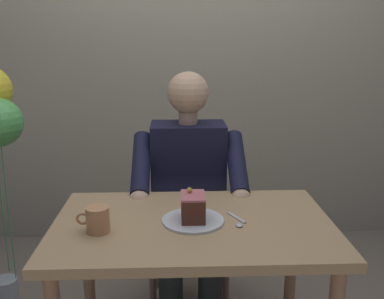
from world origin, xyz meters
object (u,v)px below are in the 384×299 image
(chair, at_px, (188,216))
(cake_slice, at_px, (193,206))
(seated_person, at_px, (189,199))
(dining_table, at_px, (193,247))
(dessert_spoon, at_px, (238,221))
(coffee_cup, at_px, (97,219))

(chair, relative_size, cake_slice, 7.44)
(chair, xyz_separation_m, seated_person, (-0.00, 0.17, 0.17))
(dining_table, xyz_separation_m, dessert_spoon, (-0.16, 0.01, 0.11))
(seated_person, relative_size, dessert_spoon, 8.98)
(seated_person, relative_size, cake_slice, 10.57)
(dining_table, bearing_deg, seated_person, -90.00)
(chair, relative_size, coffee_cup, 7.54)
(dining_table, xyz_separation_m, cake_slice, (-0.00, -0.00, 0.16))
(chair, distance_m, seated_person, 0.24)
(cake_slice, height_order, dessert_spoon, cake_slice)
(coffee_cup, bearing_deg, dining_table, -168.00)
(cake_slice, bearing_deg, chair, -89.92)
(seated_person, relative_size, coffee_cup, 10.71)
(coffee_cup, bearing_deg, dessert_spoon, -173.41)
(dining_table, relative_size, dessert_spoon, 7.38)
(seated_person, bearing_deg, dessert_spoon, 107.79)
(chair, xyz_separation_m, cake_slice, (-0.00, 0.66, 0.33))
(seated_person, height_order, coffee_cup, seated_person)
(dining_table, relative_size, seated_person, 0.82)
(dessert_spoon, bearing_deg, coffee_cup, 6.59)
(coffee_cup, bearing_deg, seated_person, -120.57)
(dining_table, relative_size, chair, 1.17)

